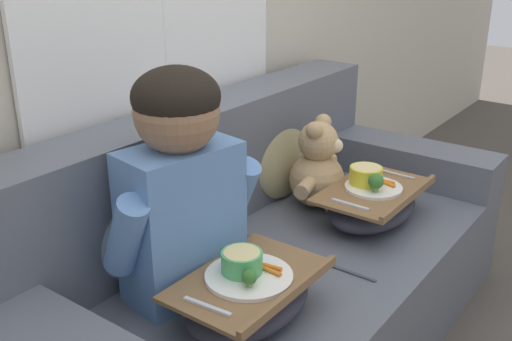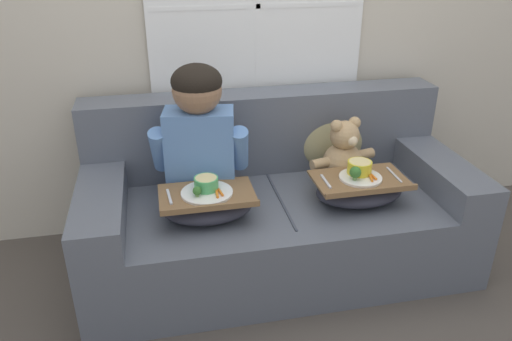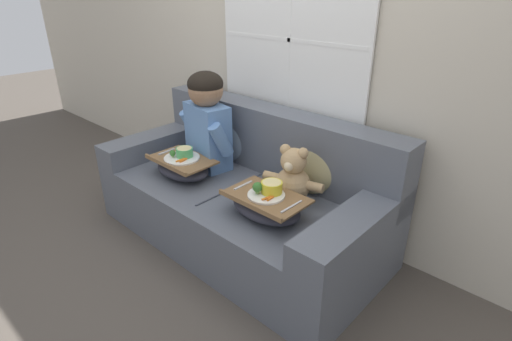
{
  "view_description": "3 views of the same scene",
  "coord_description": "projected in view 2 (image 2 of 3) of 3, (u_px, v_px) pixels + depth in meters",
  "views": [
    {
      "loc": [
        -1.5,
        -1.0,
        1.4
      ],
      "look_at": [
        -0.14,
        0.0,
        0.74
      ],
      "focal_mm": 42.0,
      "sensor_mm": 36.0,
      "label": 1
    },
    {
      "loc": [
        -0.58,
        -2.19,
        1.64
      ],
      "look_at": [
        -0.13,
        -0.05,
        0.58
      ],
      "focal_mm": 35.0,
      "sensor_mm": 36.0,
      "label": 2
    },
    {
      "loc": [
        1.66,
        -1.62,
        1.62
      ],
      "look_at": [
        0.14,
        0.03,
        0.55
      ],
      "focal_mm": 28.0,
      "sensor_mm": 36.0,
      "label": 3
    }
  ],
  "objects": [
    {
      "name": "lap_tray_child",
      "position": [
        207.0,
        204.0,
        2.34
      ],
      "size": [
        0.44,
        0.29,
        0.2
      ],
      "color": "#2D2D38",
      "rests_on": "child_figure"
    },
    {
      "name": "throw_pillow_behind_teddy",
      "position": [
        332.0,
        136.0,
        2.8
      ],
      "size": [
        0.39,
        0.19,
        0.4
      ],
      "color": "tan",
      "rests_on": "couch"
    },
    {
      "name": "ground_plane",
      "position": [
        276.0,
        260.0,
        2.75
      ],
      "size": [
        14.0,
        14.0,
        0.0
      ],
      "primitive_type": "plane",
      "color": "#4C443D"
    },
    {
      "name": "throw_pillow_behind_child",
      "position": [
        197.0,
        147.0,
        2.66
      ],
      "size": [
        0.4,
        0.19,
        0.41
      ],
      "color": "slate",
      "rests_on": "couch"
    },
    {
      "name": "couch",
      "position": [
        274.0,
        206.0,
        2.68
      ],
      "size": [
        1.96,
        0.93,
        0.85
      ],
      "color": "#565B66",
      "rests_on": "ground_plane"
    },
    {
      "name": "teddy_bear",
      "position": [
        344.0,
        155.0,
        2.65
      ],
      "size": [
        0.39,
        0.28,
        0.36
      ],
      "color": "tan",
      "rests_on": "couch"
    },
    {
      "name": "child_figure",
      "position": [
        199.0,
        127.0,
        2.42
      ],
      "size": [
        0.5,
        0.27,
        0.68
      ],
      "color": "#5B84BC",
      "rests_on": "couch"
    },
    {
      "name": "wall_back_with_window",
      "position": [
        256.0,
        1.0,
        2.66
      ],
      "size": [
        8.0,
        0.08,
        2.6
      ],
      "color": "beige",
      "rests_on": "ground_plane"
    },
    {
      "name": "lap_tray_teddy",
      "position": [
        359.0,
        188.0,
        2.48
      ],
      "size": [
        0.46,
        0.3,
        0.21
      ],
      "color": "#2D2D38",
      "rests_on": "teddy_bear"
    }
  ]
}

